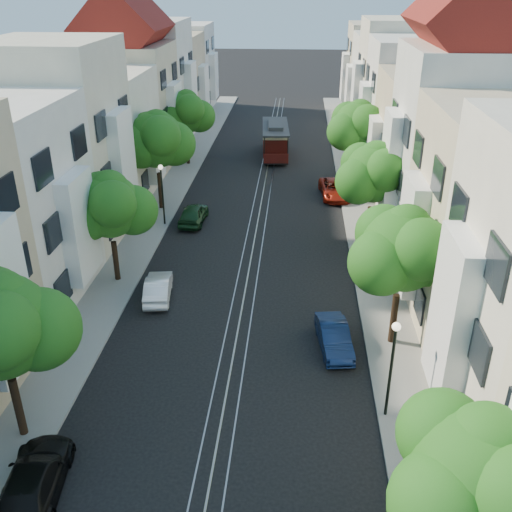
% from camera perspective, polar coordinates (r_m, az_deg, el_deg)
% --- Properties ---
extents(ground, '(200.00, 200.00, 0.00)m').
position_cam_1_polar(ground, '(44.22, 0.62, 5.90)').
color(ground, black).
rests_on(ground, ground).
extents(sidewalk_east, '(2.50, 80.00, 0.12)m').
position_cam_1_polar(sidewalk_east, '(44.37, 10.05, 5.65)').
color(sidewalk_east, gray).
rests_on(sidewalk_east, ground).
extents(sidewalk_west, '(2.50, 80.00, 0.12)m').
position_cam_1_polar(sidewalk_west, '(45.20, -8.64, 6.14)').
color(sidewalk_west, gray).
rests_on(sidewalk_west, ground).
extents(rail_left, '(0.06, 80.00, 0.02)m').
position_cam_1_polar(rail_left, '(44.25, -0.09, 5.93)').
color(rail_left, gray).
rests_on(rail_left, ground).
extents(rail_slot, '(0.06, 80.00, 0.02)m').
position_cam_1_polar(rail_slot, '(44.21, 0.62, 5.91)').
color(rail_slot, gray).
rests_on(rail_slot, ground).
extents(rail_right, '(0.06, 80.00, 0.02)m').
position_cam_1_polar(rail_right, '(44.18, 1.34, 5.89)').
color(rail_right, gray).
rests_on(rail_right, ground).
extents(lane_line, '(0.08, 80.00, 0.01)m').
position_cam_1_polar(lane_line, '(44.21, 0.62, 5.90)').
color(lane_line, tan).
rests_on(lane_line, ground).
extents(townhouses_east, '(7.75, 72.00, 12.00)m').
position_cam_1_polar(townhouses_east, '(43.54, 16.77, 11.63)').
color(townhouses_east, beige).
rests_on(townhouses_east, ground).
extents(townhouses_west, '(7.75, 72.00, 11.76)m').
position_cam_1_polar(townhouses_west, '(44.94, -15.00, 12.14)').
color(townhouses_west, silver).
rests_on(townhouses_west, ground).
extents(tree_e_a, '(4.72, 3.87, 6.27)m').
position_cam_1_polar(tree_e_a, '(15.78, 21.55, -19.98)').
color(tree_e_a, black).
rests_on(tree_e_a, ground).
extents(tree_e_b, '(4.93, 4.08, 6.68)m').
position_cam_1_polar(tree_e_b, '(25.19, 14.54, 0.43)').
color(tree_e_b, black).
rests_on(tree_e_b, ground).
extents(tree_e_c, '(4.84, 3.99, 6.52)m').
position_cam_1_polar(tree_e_c, '(35.37, 11.75, 7.98)').
color(tree_e_c, black).
rests_on(tree_e_c, ground).
extents(tree_e_d, '(5.01, 4.16, 6.85)m').
position_cam_1_polar(tree_e_d, '(45.83, 10.22, 12.59)').
color(tree_e_d, black).
rests_on(tree_e_d, ground).
extents(tree_w_a, '(4.93, 4.08, 6.68)m').
position_cam_1_polar(tree_w_a, '(21.04, -24.15, -6.62)').
color(tree_w_a, black).
rests_on(tree_w_a, ground).
extents(tree_w_b, '(4.72, 3.87, 6.27)m').
position_cam_1_polar(tree_w_b, '(31.03, -14.36, 4.72)').
color(tree_w_b, black).
rests_on(tree_w_b, ground).
extents(tree_w_c, '(5.13, 4.28, 7.09)m').
position_cam_1_polar(tree_w_c, '(40.89, -9.86, 11.28)').
color(tree_w_c, black).
rests_on(tree_w_c, ground).
extents(tree_w_d, '(4.84, 3.99, 6.52)m').
position_cam_1_polar(tree_w_d, '(51.45, -6.97, 13.96)').
color(tree_w_d, black).
rests_on(tree_w_d, ground).
extents(lamp_east, '(0.32, 0.32, 4.16)m').
position_cam_1_polar(lamp_east, '(21.73, 13.51, -9.70)').
color(lamp_east, black).
rests_on(lamp_east, ground).
extents(lamp_west, '(0.32, 0.32, 4.16)m').
position_cam_1_polar(lamp_west, '(38.56, -9.39, 6.95)').
color(lamp_west, black).
rests_on(lamp_west, ground).
extents(cable_car, '(2.84, 7.69, 2.91)m').
position_cam_1_polar(cable_car, '(54.52, 1.94, 11.72)').
color(cable_car, black).
rests_on(cable_car, ground).
extents(parked_car_e_mid, '(1.75, 3.79, 1.20)m').
position_cam_1_polar(parked_car_e_mid, '(26.37, 7.81, -8.03)').
color(parked_car_e_mid, '#0D1D42').
rests_on(parked_car_e_mid, ground).
extents(parked_car_e_far, '(2.57, 4.80, 1.28)m').
position_cam_1_polar(parked_car_e_far, '(44.48, 7.93, 6.65)').
color(parked_car_e_far, maroon).
rests_on(parked_car_e_far, ground).
extents(parked_car_w_near, '(2.38, 4.69, 1.30)m').
position_cam_1_polar(parked_car_w_near, '(21.09, -21.34, -20.20)').
color(parked_car_w_near, black).
rests_on(parked_car_w_near, ground).
extents(parked_car_w_mid, '(1.74, 3.75, 1.19)m').
position_cam_1_polar(parked_car_w_mid, '(30.48, -9.76, -3.13)').
color(parked_car_w_mid, white).
rests_on(parked_car_w_mid, ground).
extents(parked_car_w_far, '(1.73, 3.97, 1.33)m').
position_cam_1_polar(parked_car_w_far, '(39.50, -6.28, 4.23)').
color(parked_car_w_far, '#16381C').
rests_on(parked_car_w_far, ground).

